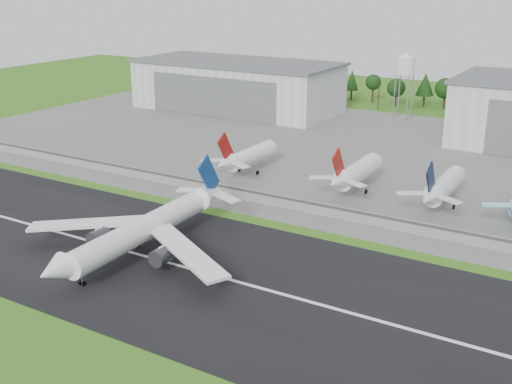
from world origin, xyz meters
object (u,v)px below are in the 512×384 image
Objects in this scene: parked_jet_red_b at (354,173)px; parked_jet_navy at (441,188)px; main_airliner at (139,237)px; parked_jet_red_a at (246,157)px.

parked_jet_navy is (25.70, -0.02, -0.12)m from parked_jet_red_b.
parked_jet_red_b is at bearing 179.96° from parked_jet_navy.
parked_jet_red_b reaches higher than parked_jet_navy.
parked_jet_navy is at bearing -128.67° from main_airliner.
main_airliner reaches higher than parked_jet_red_b.
main_airliner is at bearing -78.89° from parked_jet_red_a.
parked_jet_red_b reaches higher than parked_jet_red_a.
parked_jet_navy reaches higher than parked_jet_red_a.
main_airliner is 1.89× the size of parked_jet_navy.
parked_jet_red_a is at bearing -179.97° from parked_jet_navy.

